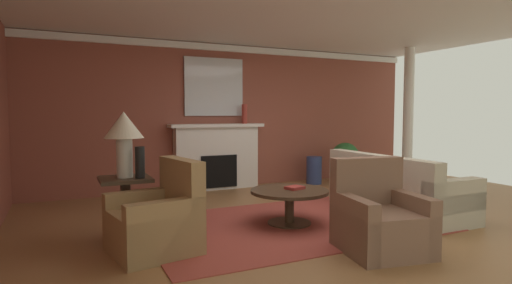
# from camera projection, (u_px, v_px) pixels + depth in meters

# --- Properties ---
(ground_plane) EXTENTS (9.85, 9.85, 0.00)m
(ground_plane) POSITION_uv_depth(u_px,v_px,m) (318.00, 220.00, 5.51)
(ground_plane) COLOR olive
(wall_fireplace) EXTENTS (8.18, 0.12, 2.74)m
(wall_fireplace) POSITION_uv_depth(u_px,v_px,m) (233.00, 116.00, 8.07)
(wall_fireplace) COLOR brown
(wall_fireplace) RESTS_ON ground_plane
(ceiling_panel) EXTENTS (8.18, 6.37, 0.06)m
(ceiling_panel) POSITION_uv_depth(u_px,v_px,m) (307.00, 14.00, 5.59)
(ceiling_panel) COLOR white
(crown_moulding) EXTENTS (8.18, 0.08, 0.12)m
(crown_moulding) POSITION_uv_depth(u_px,v_px,m) (235.00, 49.00, 7.91)
(crown_moulding) COLOR white
(area_rug) EXTENTS (3.65, 2.40, 0.01)m
(area_rug) POSITION_uv_depth(u_px,v_px,m) (289.00, 224.00, 5.33)
(area_rug) COLOR #993D33
(area_rug) RESTS_ON ground_plane
(fireplace) EXTENTS (1.80, 0.35, 1.23)m
(fireplace) POSITION_uv_depth(u_px,v_px,m) (217.00, 158.00, 7.75)
(fireplace) COLOR white
(fireplace) RESTS_ON ground_plane
(mantel_mirror) EXTENTS (1.15, 0.04, 1.08)m
(mantel_mirror) POSITION_uv_depth(u_px,v_px,m) (214.00, 87.00, 7.77)
(mantel_mirror) COLOR silver
(sofa) EXTENTS (0.94, 2.12, 0.85)m
(sofa) POSITION_uv_depth(u_px,v_px,m) (395.00, 192.00, 5.90)
(sofa) COLOR #BCB299
(sofa) RESTS_ON ground_plane
(armchair_near_window) EXTENTS (0.93, 0.93, 0.95)m
(armchair_near_window) POSITION_uv_depth(u_px,v_px,m) (157.00, 223.00, 4.25)
(armchair_near_window) COLOR #9E7A4C
(armchair_near_window) RESTS_ON ground_plane
(armchair_facing_fireplace) EXTENTS (0.93, 0.93, 0.95)m
(armchair_facing_fireplace) POSITION_uv_depth(u_px,v_px,m) (380.00, 222.00, 4.27)
(armchair_facing_fireplace) COLOR brown
(armchair_facing_fireplace) RESTS_ON ground_plane
(coffee_table) EXTENTS (1.00, 1.00, 0.45)m
(coffee_table) POSITION_uv_depth(u_px,v_px,m) (289.00, 198.00, 5.31)
(coffee_table) COLOR #3D2D1E
(coffee_table) RESTS_ON ground_plane
(side_table) EXTENTS (0.56, 0.56, 0.70)m
(side_table) POSITION_uv_depth(u_px,v_px,m) (126.00, 203.00, 4.72)
(side_table) COLOR #3D2D1E
(side_table) RESTS_ON ground_plane
(table_lamp) EXTENTS (0.44, 0.44, 0.75)m
(table_lamp) POSITION_uv_depth(u_px,v_px,m) (124.00, 131.00, 4.66)
(table_lamp) COLOR beige
(table_lamp) RESTS_ON side_table
(vase_tall_corner) EXTENTS (0.31, 0.31, 0.55)m
(vase_tall_corner) POSITION_uv_depth(u_px,v_px,m) (314.00, 170.00, 8.35)
(vase_tall_corner) COLOR navy
(vase_tall_corner) RESTS_ON ground_plane
(vase_on_side_table) EXTENTS (0.11, 0.11, 0.36)m
(vase_on_side_table) POSITION_uv_depth(u_px,v_px,m) (140.00, 162.00, 4.64)
(vase_on_side_table) COLOR black
(vase_on_side_table) RESTS_ON side_table
(vase_mantel_right) EXTENTS (0.11, 0.11, 0.37)m
(vase_mantel_right) POSITION_uv_depth(u_px,v_px,m) (244.00, 114.00, 7.88)
(vase_mantel_right) COLOR #9E3328
(vase_mantel_right) RESTS_ON fireplace
(book_red_cover) EXTENTS (0.26, 0.23, 0.04)m
(book_red_cover) POSITION_uv_depth(u_px,v_px,m) (295.00, 188.00, 5.33)
(book_red_cover) COLOR maroon
(book_red_cover) RESTS_ON coffee_table
(potted_plant) EXTENTS (0.56, 0.56, 0.83)m
(potted_plant) POSITION_uv_depth(u_px,v_px,m) (345.00, 159.00, 8.39)
(potted_plant) COLOR #A8754C
(potted_plant) RESTS_ON ground_plane
(column_white) EXTENTS (0.20, 0.20, 2.74)m
(column_white) POSITION_uv_depth(u_px,v_px,m) (408.00, 116.00, 8.33)
(column_white) COLOR white
(column_white) RESTS_ON ground_plane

